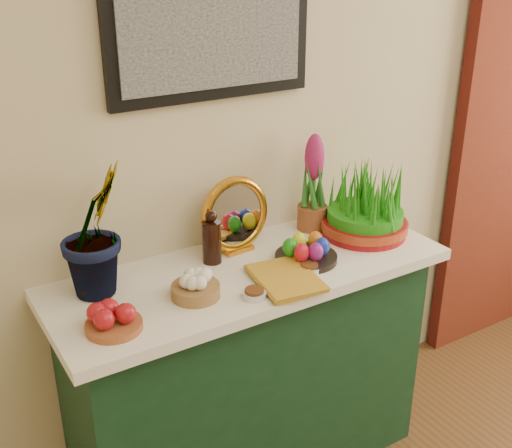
{
  "coord_description": "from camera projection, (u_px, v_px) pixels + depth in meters",
  "views": [
    {
      "loc": [
        -1.43,
        0.32,
        1.92
      ],
      "look_at": [
        -0.42,
        1.95,
        1.07
      ],
      "focal_mm": 45.0,
      "sensor_mm": 36.0,
      "label": 1
    }
  ],
  "objects": [
    {
      "name": "sideboard",
      "position": [
        249.0,
        376.0,
        2.4
      ],
      "size": [
        1.3,
        0.45,
        0.85
      ],
      "primitive_type": "cube",
      "color": "#143821",
      "rests_on": "ground"
    },
    {
      "name": "wheatgrass_sabzeh",
      "position": [
        366.0,
        205.0,
        2.41
      ],
      "size": [
        0.33,
        0.33,
        0.27
      ],
      "color": "maroon",
      "rests_on": "tablecloth"
    },
    {
      "name": "garlic_basket",
      "position": [
        196.0,
        287.0,
        2.01
      ],
      "size": [
        0.17,
        0.17,
        0.09
      ],
      "color": "olive",
      "rests_on": "tablecloth"
    },
    {
      "name": "hyacinth_pink",
      "position": [
        313.0,
        187.0,
        2.44
      ],
      "size": [
        0.12,
        0.12,
        0.38
      ],
      "color": "brown",
      "rests_on": "tablecloth"
    },
    {
      "name": "tablecloth",
      "position": [
        248.0,
        272.0,
        2.22
      ],
      "size": [
        1.4,
        0.55,
        0.04
      ],
      "primitive_type": "cube",
      "color": "white",
      "rests_on": "sideboard"
    },
    {
      "name": "egg_plate",
      "position": [
        307.0,
        252.0,
        2.24
      ],
      "size": [
        0.24,
        0.24,
        0.09
      ],
      "color": "black",
      "rests_on": "tablecloth"
    },
    {
      "name": "apple_bowl",
      "position": [
        113.0,
        319.0,
        1.84
      ],
      "size": [
        0.22,
        0.22,
        0.08
      ],
      "color": "brown",
      "rests_on": "tablecloth"
    },
    {
      "name": "spice_dish_left",
      "position": [
        254.0,
        294.0,
        2.02
      ],
      "size": [
        0.08,
        0.08,
        0.03
      ],
      "color": "silver",
      "rests_on": "tablecloth"
    },
    {
      "name": "hyacinth_green",
      "position": [
        93.0,
        209.0,
        1.95
      ],
      "size": [
        0.37,
        0.35,
        0.56
      ],
      "primitive_type": "imported",
      "rotation": [
        0.0,
        0.0,
        0.57
      ],
      "color": "#276E20",
      "rests_on": "tablecloth"
    },
    {
      "name": "vinegar_cruet",
      "position": [
        212.0,
        240.0,
        2.21
      ],
      "size": [
        0.07,
        0.07,
        0.19
      ],
      "color": "black",
      "rests_on": "tablecloth"
    },
    {
      "name": "spice_dish_right",
      "position": [
        309.0,
        268.0,
        2.18
      ],
      "size": [
        0.07,
        0.07,
        0.03
      ],
      "color": "silver",
      "rests_on": "tablecloth"
    },
    {
      "name": "mirror",
      "position": [
        235.0,
        216.0,
        2.28
      ],
      "size": [
        0.28,
        0.09,
        0.28
      ],
      "color": "orange",
      "rests_on": "tablecloth"
    },
    {
      "name": "book",
      "position": [
        259.0,
        284.0,
        2.07
      ],
      "size": [
        0.21,
        0.28,
        0.04
      ],
      "primitive_type": "imported",
      "rotation": [
        0.0,
        0.0,
        -0.15
      ],
      "color": "gold",
      "rests_on": "tablecloth"
    }
  ]
}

